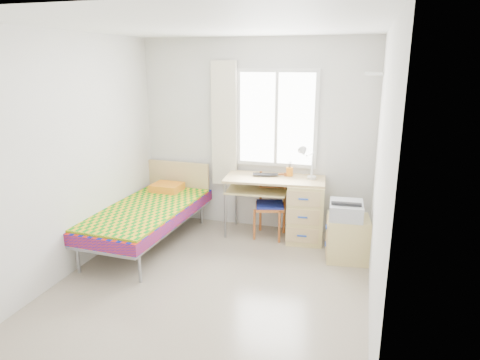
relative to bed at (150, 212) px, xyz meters
name	(u,v)px	position (x,y,z in m)	size (l,w,h in m)	color
floor	(214,282)	(1.14, -0.76, -0.43)	(3.50, 3.50, 0.00)	#BCAD93
ceiling	(209,26)	(1.14, -0.76, 2.17)	(3.50, 3.50, 0.00)	white
wall_back	(255,136)	(1.14, 0.99, 0.87)	(3.20, 3.20, 0.00)	silver
wall_left	(74,155)	(-0.46, -0.76, 0.87)	(3.50, 3.50, 0.00)	silver
wall_right	(380,176)	(2.74, -0.76, 0.87)	(3.50, 3.50, 0.00)	silver
window	(277,119)	(1.44, 0.97, 1.12)	(1.10, 0.04, 1.30)	white
curtain	(224,124)	(0.72, 0.92, 1.02)	(0.35, 0.05, 1.70)	#F5EBCA
floating_shelf	(374,74)	(2.63, 0.64, 1.72)	(0.20, 0.32, 0.03)	white
bed	(150,212)	(0.00, 0.00, 0.00)	(1.03, 2.07, 0.88)	gray
desk	(300,207)	(1.84, 0.68, 0.01)	(1.35, 0.70, 0.81)	tan
chair	(271,201)	(1.45, 0.69, 0.06)	(0.45, 0.45, 0.87)	#91381C
cabinet	(347,238)	(2.47, 0.22, -0.16)	(0.53, 0.48, 0.53)	#DBC470
printer	(346,210)	(2.44, 0.21, 0.19)	(0.40, 0.46, 0.19)	#A9ABB1
laptop	(265,176)	(1.36, 0.70, 0.40)	(0.34, 0.22, 0.03)	black
pen_cup	(290,172)	(1.66, 0.83, 0.44)	(0.09, 0.09, 0.11)	orange
task_lamp	(306,159)	(1.90, 0.64, 0.67)	(0.24, 0.34, 0.45)	white
book	(264,192)	(1.33, 0.72, 0.16)	(0.16, 0.22, 0.02)	gray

